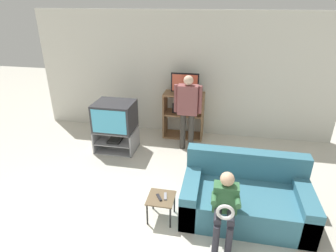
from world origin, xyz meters
TOP-DOWN VIEW (x-y plane):
  - wall_back at (0.00, 3.88)m, footprint 6.40×0.06m
  - tv_stand at (-1.13, 2.74)m, footprint 0.79×0.57m
  - television_main at (-1.13, 2.76)m, footprint 0.75×0.63m
  - media_shelf at (0.10, 3.59)m, footprint 0.85×0.42m
  - television_flat at (0.11, 3.56)m, footprint 0.57×0.20m
  - snack_table at (0.17, 1.00)m, footprint 0.36×0.36m
  - remote_control_black at (0.15, 0.99)m, footprint 0.11×0.14m
  - remote_control_white at (0.23, 1.03)m, footprint 0.06×0.15m
  - couch at (1.29, 1.32)m, footprint 1.70×0.96m
  - person_standing_adult at (0.25, 3.04)m, footprint 0.53×0.20m
  - person_seated_child at (1.01, 0.77)m, footprint 0.33×0.43m

SIDE VIEW (x-z plane):
  - tv_stand at x=-1.13m, z-range 0.00..0.45m
  - couch at x=1.29m, z-range -0.14..0.69m
  - snack_table at x=0.17m, z-range 0.12..0.47m
  - remote_control_black at x=0.15m, z-range 0.35..0.37m
  - remote_control_white at x=0.23m, z-range 0.35..0.37m
  - media_shelf at x=0.10m, z-range 0.01..1.00m
  - person_seated_child at x=1.01m, z-range 0.09..1.04m
  - television_main at x=-1.13m, z-range 0.45..0.99m
  - person_standing_adult at x=0.25m, z-range 0.16..1.67m
  - television_flat at x=0.11m, z-range 0.98..1.41m
  - wall_back at x=0.00m, z-range 0.00..2.60m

